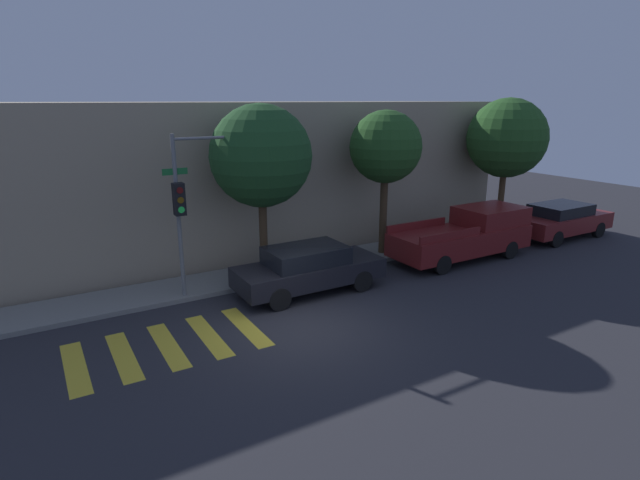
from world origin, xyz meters
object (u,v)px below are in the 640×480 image
at_px(traffic_light_pole, 193,189).
at_px(tree_near_corner, 261,156).
at_px(sedan_near_corner, 309,268).
at_px(tree_midblock, 386,148).
at_px(sedan_middle, 561,220).
at_px(tree_far_end, 507,138).
at_px(pickup_truck, 467,234).

xyz_separation_m(traffic_light_pole, tree_near_corner, (2.35, 0.54, 0.73)).
bearing_deg(sedan_near_corner, tree_midblock, 23.28).
relative_size(sedan_middle, tree_midblock, 0.87).
relative_size(tree_near_corner, tree_far_end, 0.97).
height_order(traffic_light_pole, sedan_near_corner, traffic_light_pole).
xyz_separation_m(sedan_near_corner, tree_midblock, (4.21, 1.81, 3.28)).
distance_m(tree_near_corner, tree_far_end, 11.27).
bearing_deg(tree_midblock, sedan_middle, -12.59).
xyz_separation_m(traffic_light_pole, tree_far_end, (13.62, 0.54, 0.85)).
bearing_deg(traffic_light_pole, tree_near_corner, 13.07).
xyz_separation_m(sedan_near_corner, tree_near_corner, (-0.65, 1.81, 3.24)).
relative_size(sedan_near_corner, tree_far_end, 0.79).
height_order(traffic_light_pole, tree_far_end, tree_far_end).
height_order(sedan_near_corner, sedan_middle, sedan_middle).
bearing_deg(sedan_middle, sedan_near_corner, 180.00).
xyz_separation_m(pickup_truck, tree_far_end, (3.89, 1.81, 3.21)).
distance_m(traffic_light_pole, tree_far_end, 13.66).
bearing_deg(sedan_near_corner, traffic_light_pole, 157.06).
bearing_deg(pickup_truck, sedan_near_corner, 180.00).
bearing_deg(sedan_near_corner, tree_near_corner, 109.66).
distance_m(pickup_truck, sedan_middle, 5.59).
height_order(sedan_middle, tree_far_end, tree_far_end).
height_order(pickup_truck, tree_far_end, tree_far_end).
bearing_deg(tree_far_end, sedan_near_corner, -170.32).
distance_m(sedan_near_corner, tree_near_corner, 3.77).
distance_m(traffic_light_pole, sedan_middle, 15.57).
bearing_deg(tree_near_corner, pickup_truck, -13.79).
bearing_deg(pickup_truck, tree_midblock, 144.35).
relative_size(traffic_light_pole, pickup_truck, 0.88).
distance_m(sedan_middle, tree_midblock, 8.93).
height_order(pickup_truck, sedan_middle, pickup_truck).
relative_size(traffic_light_pole, tree_near_corner, 0.86).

